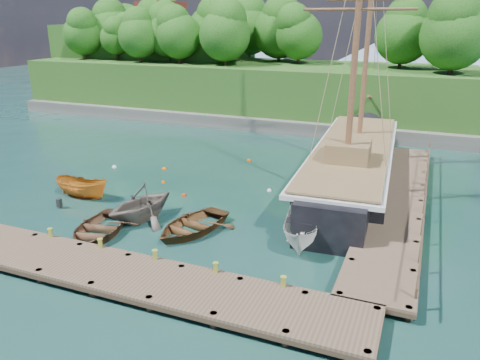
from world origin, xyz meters
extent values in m
plane|color=#10332D|center=(0.00, 0.00, 0.00)|extent=(160.00, 160.00, 0.00)
cube|color=brown|center=(2.00, -6.50, 0.54)|extent=(20.00, 3.20, 0.12)
cube|color=#31281D|center=(2.00, -6.50, 0.38)|extent=(20.00, 3.20, 0.20)
cylinder|color=#31281D|center=(11.70, -5.20, 0.05)|extent=(0.28, 0.28, 1.10)
cube|color=brown|center=(11.50, 7.00, 0.54)|extent=(3.20, 24.00, 0.12)
cube|color=#31281D|center=(11.50, 7.00, 0.38)|extent=(3.20, 24.00, 0.20)
cylinder|color=#31281D|center=(10.20, -4.70, 0.05)|extent=(0.28, 0.28, 1.10)
cylinder|color=#31281D|center=(12.80, -4.70, 0.05)|extent=(0.28, 0.28, 1.10)
cylinder|color=#31281D|center=(10.20, 18.70, 0.05)|extent=(0.28, 0.28, 1.10)
cylinder|color=#31281D|center=(12.80, 18.70, 0.05)|extent=(0.28, 0.28, 1.10)
cylinder|color=olive|center=(-4.00, -5.10, 0.00)|extent=(0.26, 0.26, 0.45)
cylinder|color=olive|center=(-1.00, -5.10, 0.00)|extent=(0.26, 0.26, 0.45)
cylinder|color=olive|center=(2.00, -5.10, 0.00)|extent=(0.26, 0.26, 0.45)
cylinder|color=olive|center=(5.00, -5.10, 0.00)|extent=(0.26, 0.26, 0.45)
cylinder|color=olive|center=(8.00, -5.10, 0.00)|extent=(0.26, 0.26, 0.45)
imported|color=#523523|center=(-2.79, -3.06, 0.00)|extent=(4.34, 5.40, 1.00)
imported|color=#655B52|center=(-1.79, -0.49, 0.00)|extent=(4.84, 5.24, 2.29)
imported|color=#51321A|center=(1.57, -0.80, 0.00)|extent=(4.52, 5.51, 0.99)
imported|color=orange|center=(-7.21, 1.08, 0.00)|extent=(3.92, 1.55, 1.50)
imported|color=silver|center=(7.41, 0.03, 0.00)|extent=(2.60, 4.91, 1.80)
cube|color=black|center=(8.19, 10.20, 0.81)|extent=(5.86, 15.77, 3.23)
cube|color=black|center=(7.66, 20.17, 0.81)|extent=(3.03, 5.02, 2.90)
cube|color=black|center=(8.67, 1.34, 0.81)|extent=(3.74, 4.17, 3.06)
cube|color=silver|center=(8.19, 10.20, 2.37)|extent=(6.17, 20.65, 0.25)
cube|color=brown|center=(8.19, 10.20, 2.62)|extent=(5.69, 20.18, 0.12)
cube|color=brown|center=(8.37, 6.88, 3.22)|extent=(2.68, 3.13, 1.20)
cylinder|color=brown|center=(7.47, 23.77, 3.82)|extent=(0.61, 6.90, 1.69)
cylinder|color=brown|center=(7.98, 14.19, 11.19)|extent=(0.36, 0.36, 17.14)
cylinder|color=brown|center=(8.41, 6.22, 10.50)|extent=(0.36, 0.36, 15.77)
cylinder|color=#8C7A59|center=(7.64, 20.48, 11.43)|extent=(0.68, 11.83, 9.95)
sphere|color=silver|center=(-7.54, 2.71, 0.00)|extent=(0.28, 0.28, 0.28)
sphere|color=#DE5700|center=(-3.91, 5.39, 0.00)|extent=(0.28, 0.28, 0.28)
sphere|color=red|center=(-1.35, 3.71, 0.00)|extent=(0.33, 0.33, 0.33)
sphere|color=white|center=(3.45, 6.64, 0.00)|extent=(0.32, 0.32, 0.32)
sphere|color=#D85900|center=(-5.43, 8.06, 0.00)|extent=(0.37, 0.37, 0.37)
sphere|color=#E75A00|center=(-0.23, 12.45, 0.00)|extent=(0.37, 0.37, 0.37)
sphere|color=white|center=(-9.21, 7.00, 0.00)|extent=(0.36, 0.36, 0.36)
cube|color=#474744|center=(-8.00, 24.00, 0.60)|extent=(50.00, 4.00, 1.40)
cube|color=#2A5219|center=(-8.00, 30.00, 3.00)|extent=(50.00, 14.00, 6.00)
cube|color=#2A5219|center=(-22.00, 34.00, 5.00)|extent=(24.00, 12.00, 10.00)
cylinder|color=#382616|center=(-16.10, 28.11, 6.70)|extent=(0.36, 0.36, 1.40)
sphere|color=#174311|center=(-16.10, 28.11, 9.10)|extent=(5.42, 5.42, 5.42)
cylinder|color=#382616|center=(-14.18, 26.81, 6.70)|extent=(0.36, 0.36, 1.40)
sphere|color=#174311|center=(-14.18, 26.81, 8.96)|extent=(5.02, 5.02, 5.02)
cylinder|color=#382616|center=(-27.79, 27.27, 6.70)|extent=(0.36, 0.36, 1.40)
sphere|color=#174311|center=(-27.79, 27.27, 8.88)|extent=(4.79, 4.79, 4.79)
cylinder|color=#382616|center=(-20.73, 34.78, 6.70)|extent=(0.36, 0.36, 1.40)
sphere|color=#174311|center=(-20.73, 34.78, 9.39)|extent=(6.25, 6.25, 6.25)
cylinder|color=#382616|center=(13.91, 26.65, 6.70)|extent=(0.36, 0.36, 1.40)
sphere|color=#174311|center=(13.91, 26.65, 9.30)|extent=(6.00, 6.00, 6.00)
cylinder|color=#382616|center=(-25.58, 30.32, 6.70)|extent=(0.36, 0.36, 1.40)
sphere|color=#174311|center=(-25.58, 30.32, 9.26)|extent=(5.89, 5.89, 5.89)
cylinder|color=#382616|center=(-1.61, 31.21, 6.70)|extent=(0.36, 0.36, 1.40)
sphere|color=#174311|center=(-1.61, 31.21, 9.00)|extent=(5.13, 5.13, 5.13)
cylinder|color=#382616|center=(-21.53, 35.53, 6.70)|extent=(0.36, 0.36, 1.40)
sphere|color=#174311|center=(-21.53, 35.53, 8.88)|extent=(4.80, 4.80, 4.80)
cylinder|color=#382616|center=(-10.15, 30.20, 6.70)|extent=(0.36, 0.36, 1.40)
sphere|color=#174311|center=(-10.15, 30.20, 9.24)|extent=(5.82, 5.82, 5.82)
cylinder|color=#382616|center=(-4.58, 33.35, 6.70)|extent=(0.36, 0.36, 1.40)
sphere|color=#174311|center=(-4.58, 33.35, 9.32)|extent=(6.05, 6.05, 6.05)
cylinder|color=#382616|center=(14.09, 27.65, 6.70)|extent=(0.36, 0.36, 1.40)
sphere|color=#174311|center=(14.09, 27.65, 8.87)|extent=(4.77, 4.77, 4.77)
cylinder|color=#382616|center=(-8.51, 26.55, 6.70)|extent=(0.36, 0.36, 1.40)
sphere|color=#174311|center=(-8.51, 26.55, 9.11)|extent=(5.47, 5.47, 5.47)
cylinder|color=#382616|center=(9.27, 30.39, 6.70)|extent=(0.36, 0.36, 1.40)
sphere|color=#174311|center=(9.27, 30.39, 9.14)|extent=(5.55, 5.55, 5.55)
cylinder|color=#382616|center=(-10.01, 37.76, 6.70)|extent=(0.36, 0.36, 1.40)
sphere|color=#174311|center=(-10.01, 37.76, 9.39)|extent=(6.25, 6.25, 6.25)
cylinder|color=#382616|center=(-28.21, 35.82, 6.70)|extent=(0.36, 0.36, 1.40)
sphere|color=#174311|center=(-28.21, 35.82, 9.09)|extent=(5.41, 5.41, 5.41)
cylinder|color=#382616|center=(-17.91, 31.40, 6.70)|extent=(0.36, 0.36, 1.40)
sphere|color=#174311|center=(-17.91, 31.40, 9.12)|extent=(5.47, 5.47, 5.47)
cylinder|color=#382616|center=(-23.27, 27.64, 6.70)|extent=(0.36, 0.36, 1.40)
sphere|color=#174311|center=(-23.27, 27.64, 8.52)|extent=(3.77, 3.77, 3.77)
cylinder|color=#382616|center=(-19.61, 31.47, 6.70)|extent=(0.36, 0.36, 1.40)
sphere|color=#174311|center=(-19.61, 31.47, 9.31)|extent=(6.04, 6.04, 6.04)
cylinder|color=#382616|center=(-5.73, 38.37, 6.70)|extent=(0.36, 0.36, 1.40)
sphere|color=#174311|center=(-5.73, 38.37, 9.26)|extent=(5.89, 5.89, 5.89)
cylinder|color=#382616|center=(-11.90, 31.02, 6.70)|extent=(0.36, 0.36, 1.40)
sphere|color=#174311|center=(-11.90, 31.02, 9.33)|extent=(6.08, 6.08, 6.08)
cylinder|color=#382616|center=(-22.89, 29.25, 6.70)|extent=(0.36, 0.36, 1.40)
sphere|color=#174311|center=(-22.89, 29.25, 8.69)|extent=(4.25, 4.25, 4.25)
cylinder|color=#382616|center=(-18.91, 26.06, 6.70)|extent=(0.36, 0.36, 1.40)
sphere|color=#174311|center=(-18.91, 26.06, 8.87)|extent=(4.77, 4.77, 4.77)
cube|color=silver|center=(-20.00, 33.00, 10.50)|extent=(4.00, 5.00, 3.00)
cube|color=#591E19|center=(-20.00, 33.00, 12.40)|extent=(4.40, 5.40, 0.80)
cone|color=#728CA5|center=(5.00, 70.00, 4.00)|extent=(32.00, 32.00, 8.00)
cone|color=#728CA5|center=(-30.00, 70.00, 5.00)|extent=(40.00, 40.00, 10.00)
camera|label=1|loc=(12.56, -20.97, 10.85)|focal=35.00mm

